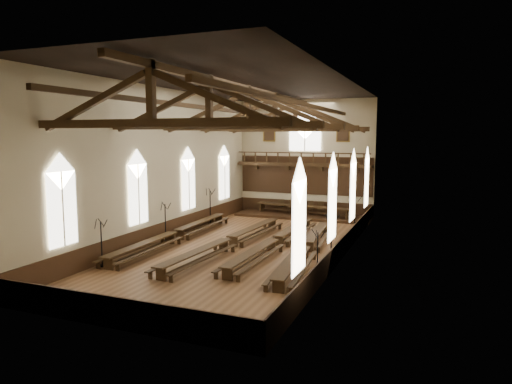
% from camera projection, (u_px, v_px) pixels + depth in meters
% --- Properties ---
extents(ground, '(26.00, 26.00, 0.00)m').
position_uv_depth(ground, '(248.00, 247.00, 28.44)').
color(ground, brown).
rests_on(ground, ground).
extents(room_walls, '(26.00, 26.00, 26.00)m').
position_uv_depth(room_walls, '(248.00, 143.00, 27.64)').
color(room_walls, '#B8AF8B').
rests_on(room_walls, ground).
extents(wainscot_band, '(12.00, 26.00, 1.20)m').
position_uv_depth(wainscot_band, '(248.00, 238.00, 28.36)').
color(wainscot_band, '#372010').
rests_on(wainscot_band, ground).
extents(side_windows, '(11.85, 19.80, 4.50)m').
position_uv_depth(side_windows, '(248.00, 187.00, 27.98)').
color(side_windows, white).
rests_on(side_windows, room_walls).
extents(end_window, '(2.80, 0.12, 3.80)m').
position_uv_depth(end_window, '(305.00, 132.00, 39.45)').
color(end_window, white).
rests_on(end_window, room_walls).
extents(minstrels_gallery, '(11.80, 1.24, 3.70)m').
position_uv_depth(minstrels_gallery, '(304.00, 170.00, 39.64)').
color(minstrels_gallery, '#382411').
rests_on(minstrels_gallery, room_walls).
extents(portraits, '(7.75, 0.09, 1.45)m').
position_uv_depth(portraits, '(305.00, 133.00, 39.46)').
color(portraits, brown).
rests_on(portraits, room_walls).
extents(roof_trusses, '(11.70, 25.70, 2.80)m').
position_uv_depth(roof_trusses, '(248.00, 114.00, 27.43)').
color(roof_trusses, '#382411').
rests_on(roof_trusses, room_walls).
extents(refectory_row_a, '(1.64, 14.25, 0.73)m').
position_uv_depth(refectory_row_a, '(175.00, 234.00, 29.83)').
color(refectory_row_a, '#382411').
rests_on(refectory_row_a, ground).
extents(refectory_row_b, '(1.89, 14.30, 0.73)m').
position_uv_depth(refectory_row_b, '(229.00, 240.00, 27.86)').
color(refectory_row_b, '#382411').
rests_on(refectory_row_b, ground).
extents(refectory_row_c, '(1.55, 14.06, 0.71)m').
position_uv_depth(refectory_row_c, '(275.00, 240.00, 27.94)').
color(refectory_row_c, '#382411').
rests_on(refectory_row_c, ground).
extents(refectory_row_d, '(1.94, 13.97, 0.69)m').
position_uv_depth(refectory_row_d, '(306.00, 247.00, 26.34)').
color(refectory_row_d, '#382411').
rests_on(refectory_row_d, ground).
extents(dais, '(11.40, 3.19, 0.21)m').
position_uv_depth(dais, '(303.00, 216.00, 38.82)').
color(dais, '#372010').
rests_on(dais, ground).
extents(high_table, '(8.55, 2.06, 0.80)m').
position_uv_depth(high_table, '(303.00, 207.00, 38.73)').
color(high_table, '#382411').
rests_on(high_table, dais).
extents(high_chairs, '(5.03, 0.54, 1.09)m').
position_uv_depth(high_chairs, '(306.00, 206.00, 39.51)').
color(high_chairs, '#382411').
rests_on(high_chairs, dais).
extents(candelabrum_left_near, '(0.72, 0.79, 2.57)m').
position_uv_depth(candelabrum_left_near, '(102.00, 252.00, 24.11)').
color(candelabrum_left_near, black).
rests_on(candelabrum_left_near, ground).
extents(candelabrum_left_mid, '(0.77, 0.79, 2.63)m').
position_uv_depth(candelabrum_left_mid, '(166.00, 230.00, 29.75)').
color(candelabrum_left_mid, black).
rests_on(candelabrum_left_mid, ground).
extents(candelabrum_left_far, '(0.80, 0.87, 2.85)m').
position_uv_depth(candelabrum_left_far, '(210.00, 213.00, 35.59)').
color(candelabrum_left_far, black).
rests_on(candelabrum_left_far, ground).
extents(candelabrum_right_near, '(0.73, 0.68, 2.41)m').
position_uv_depth(candelabrum_right_near, '(317.00, 263.00, 22.14)').
color(candelabrum_right_near, black).
rests_on(candelabrum_right_near, ground).
extents(candelabrum_right_mid, '(0.79, 0.79, 2.67)m').
position_uv_depth(candelabrum_right_mid, '(331.00, 247.00, 24.98)').
color(candelabrum_right_mid, black).
rests_on(candelabrum_right_mid, ground).
extents(candelabrum_right_far, '(0.77, 0.84, 2.75)m').
position_uv_depth(candelabrum_right_far, '(355.00, 223.00, 31.98)').
color(candelabrum_right_far, black).
rests_on(candelabrum_right_far, ground).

